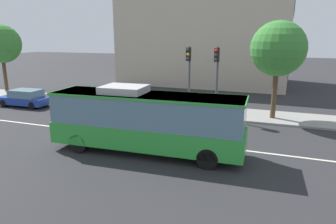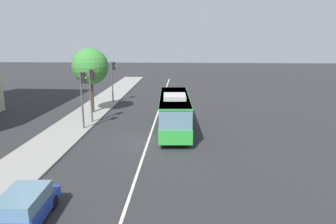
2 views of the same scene
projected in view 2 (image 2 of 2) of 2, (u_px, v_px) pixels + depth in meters
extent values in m
plane|color=#28282B|center=(148.00, 142.00, 23.75)|extent=(160.00, 160.00, 0.00)
cube|color=gray|center=(55.00, 140.00, 24.08)|extent=(80.00, 3.83, 0.14)
cube|color=silver|center=(148.00, 142.00, 23.75)|extent=(76.00, 0.16, 0.01)
cube|color=green|center=(174.00, 120.00, 26.55)|extent=(10.11, 2.97, 1.10)
cube|color=slate|center=(174.00, 105.00, 26.24)|extent=(9.90, 2.88, 1.58)
cube|color=green|center=(174.00, 97.00, 26.06)|extent=(10.01, 2.94, 0.12)
cube|color=#B2B2B2|center=(175.00, 97.00, 24.84)|extent=(2.28, 1.90, 0.36)
cylinder|color=black|center=(163.00, 115.00, 29.97)|extent=(1.01, 0.35, 1.00)
cylinder|color=black|center=(185.00, 115.00, 29.97)|extent=(1.01, 0.35, 1.00)
cylinder|color=black|center=(161.00, 137.00, 23.37)|extent=(1.01, 0.35, 1.00)
cylinder|color=black|center=(189.00, 137.00, 23.36)|extent=(1.01, 0.35, 1.00)
cube|color=#1E3899|center=(22.00, 216.00, 12.98)|extent=(4.57, 1.99, 0.60)
cube|color=slate|center=(23.00, 200.00, 13.08)|extent=(2.59, 1.76, 0.64)
cylinder|color=black|center=(54.00, 202.00, 14.48)|extent=(0.65, 0.25, 0.64)
cylinder|color=black|center=(20.00, 202.00, 14.49)|extent=(0.65, 0.25, 0.64)
cylinder|color=#47474C|center=(82.00, 101.00, 26.43)|extent=(0.16, 0.16, 5.20)
cube|color=black|center=(84.00, 78.00, 25.93)|extent=(0.32, 0.28, 0.96)
sphere|color=#2D2D2D|center=(85.00, 74.00, 25.85)|extent=(0.22, 0.22, 0.22)
sphere|color=#F9A514|center=(85.00, 78.00, 25.93)|extent=(0.22, 0.22, 0.22)
sphere|color=#2D2D2D|center=(86.00, 82.00, 26.00)|extent=(0.22, 0.22, 0.22)
cylinder|color=#47474C|center=(91.00, 97.00, 28.48)|extent=(0.16, 0.16, 5.20)
cube|color=black|center=(92.00, 75.00, 27.97)|extent=(0.34, 0.30, 0.96)
sphere|color=red|center=(94.00, 72.00, 27.88)|extent=(0.22, 0.22, 0.22)
sphere|color=#2D2D2D|center=(94.00, 75.00, 27.95)|extent=(0.22, 0.22, 0.22)
sphere|color=#2D2D2D|center=(94.00, 78.00, 28.03)|extent=(0.22, 0.22, 0.22)
cylinder|color=#47474C|center=(112.00, 82.00, 37.74)|extent=(0.16, 0.16, 5.20)
cube|color=black|center=(114.00, 66.00, 37.25)|extent=(0.33, 0.29, 0.96)
sphere|color=#2D2D2D|center=(115.00, 63.00, 37.18)|extent=(0.22, 0.22, 0.22)
sphere|color=#F9A514|center=(115.00, 66.00, 37.25)|extent=(0.22, 0.22, 0.22)
sphere|color=#2D2D2D|center=(115.00, 69.00, 37.33)|extent=(0.22, 0.22, 0.22)
cylinder|color=#4C3823|center=(92.00, 97.00, 32.57)|extent=(0.36, 0.36, 3.65)
sphere|color=#387F33|center=(90.00, 66.00, 31.79)|extent=(3.83, 3.83, 3.83)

